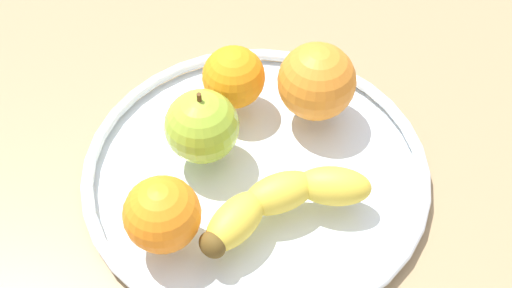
{
  "coord_description": "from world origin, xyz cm",
  "views": [
    {
      "loc": [
        5.73,
        39.15,
        52.05
      ],
      "look_at": [
        0.0,
        0.0,
        4.8
      ],
      "focal_mm": 46.62,
      "sensor_mm": 36.0,
      "label": 1
    }
  ],
  "objects_px": {
    "orange_center": "(234,77)",
    "banana": "(281,202)",
    "fruit_bowl": "(256,170)",
    "orange_back_left": "(317,81)",
    "orange_front_left": "(162,214)",
    "apple": "(202,126)"
  },
  "relations": [
    {
      "from": "apple",
      "to": "fruit_bowl",
      "type": "bearing_deg",
      "value": 153.39
    },
    {
      "from": "fruit_bowl",
      "to": "orange_front_left",
      "type": "relative_size",
      "value": 5.01
    },
    {
      "from": "fruit_bowl",
      "to": "orange_back_left",
      "type": "height_order",
      "value": "orange_back_left"
    },
    {
      "from": "fruit_bowl",
      "to": "orange_back_left",
      "type": "bearing_deg",
      "value": -137.8
    },
    {
      "from": "orange_center",
      "to": "orange_back_left",
      "type": "height_order",
      "value": "orange_back_left"
    },
    {
      "from": "orange_back_left",
      "to": "orange_front_left",
      "type": "height_order",
      "value": "orange_back_left"
    },
    {
      "from": "orange_back_left",
      "to": "orange_front_left",
      "type": "relative_size",
      "value": 1.17
    },
    {
      "from": "fruit_bowl",
      "to": "orange_back_left",
      "type": "relative_size",
      "value": 4.28
    },
    {
      "from": "orange_front_left",
      "to": "banana",
      "type": "bearing_deg",
      "value": -175.01
    },
    {
      "from": "apple",
      "to": "orange_front_left",
      "type": "height_order",
      "value": "apple"
    },
    {
      "from": "apple",
      "to": "banana",
      "type": "bearing_deg",
      "value": 126.31
    },
    {
      "from": "fruit_bowl",
      "to": "apple",
      "type": "bearing_deg",
      "value": -26.61
    },
    {
      "from": "orange_center",
      "to": "orange_front_left",
      "type": "xyz_separation_m",
      "value": [
        0.08,
        0.16,
        0.0
      ]
    },
    {
      "from": "apple",
      "to": "orange_center",
      "type": "bearing_deg",
      "value": -120.41
    },
    {
      "from": "orange_front_left",
      "to": "apple",
      "type": "bearing_deg",
      "value": -114.7
    },
    {
      "from": "banana",
      "to": "orange_center",
      "type": "xyz_separation_m",
      "value": [
        0.02,
        -0.15,
        0.01
      ]
    },
    {
      "from": "orange_center",
      "to": "orange_back_left",
      "type": "relative_size",
      "value": 0.82
    },
    {
      "from": "banana",
      "to": "orange_front_left",
      "type": "bearing_deg",
      "value": -9.74
    },
    {
      "from": "fruit_bowl",
      "to": "orange_front_left",
      "type": "bearing_deg",
      "value": 37.15
    },
    {
      "from": "apple",
      "to": "orange_back_left",
      "type": "xyz_separation_m",
      "value": [
        -0.12,
        -0.04,
        0.0
      ]
    },
    {
      "from": "orange_center",
      "to": "banana",
      "type": "bearing_deg",
      "value": 98.93
    },
    {
      "from": "orange_center",
      "to": "fruit_bowl",
      "type": "bearing_deg",
      "value": 96.34
    }
  ]
}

